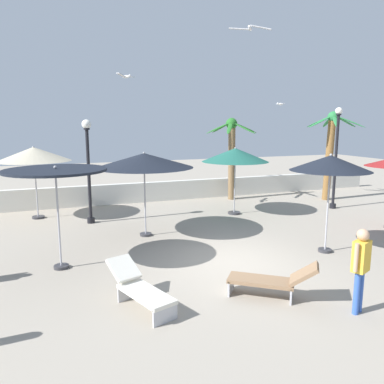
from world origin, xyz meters
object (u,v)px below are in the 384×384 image
(patio_umbrella_0, at_px, (34,154))
(patio_umbrella_4, at_px, (330,164))
(lounge_chair_1, at_px, (272,280))
(seagull_2, at_px, (126,76))
(patio_umbrella_2, at_px, (235,155))
(seagull_0, at_px, (280,104))
(patio_umbrella_5, at_px, (56,174))
(patio_umbrella_1, at_px, (144,161))
(lounge_chair_0, at_px, (140,288))
(lamp_post_0, at_px, (88,164))
(seagull_1, at_px, (250,28))
(palm_tree_0, at_px, (331,144))
(lamp_post_1, at_px, (336,155))
(palm_tree_1, at_px, (232,148))
(guest_0, at_px, (361,262))

(patio_umbrella_0, bearing_deg, patio_umbrella_4, -42.53)
(lounge_chair_1, relative_size, seagull_2, 1.99)
(patio_umbrella_4, bearing_deg, patio_umbrella_2, 93.76)
(patio_umbrella_0, xyz_separation_m, seagull_0, (12.44, 2.28, 2.20))
(patio_umbrella_5, xyz_separation_m, seagull_2, (2.93, 5.50, 3.04))
(seagull_0, height_order, seagull_2, seagull_2)
(lounge_chair_1, bearing_deg, patio_umbrella_1, 104.67)
(seagull_2, bearing_deg, lounge_chair_0, -100.27)
(patio_umbrella_5, xyz_separation_m, lamp_post_0, (1.22, 4.43, -0.22))
(seagull_0, bearing_deg, lamp_post_0, -160.39)
(lounge_chair_0, xyz_separation_m, seagull_0, (10.36, 10.97, 4.31))
(lounge_chair_1, relative_size, seagull_1, 1.53)
(palm_tree_0, relative_size, seagull_2, 4.65)
(patio_umbrella_0, height_order, patio_umbrella_2, patio_umbrella_0)
(lamp_post_1, relative_size, seagull_1, 3.65)
(palm_tree_1, xyz_separation_m, lamp_post_0, (-6.95, -2.26, -0.27))
(palm_tree_1, height_order, lamp_post_0, palm_tree_1)
(lamp_post_1, distance_m, seagull_0, 5.46)
(patio_umbrella_0, xyz_separation_m, palm_tree_0, (13.24, -0.93, 0.17))
(patio_umbrella_1, xyz_separation_m, seagull_1, (3.49, -0.45, 4.21))
(palm_tree_0, distance_m, lamp_post_0, 11.39)
(lamp_post_1, height_order, guest_0, lamp_post_1)
(patio_umbrella_0, relative_size, guest_0, 1.65)
(patio_umbrella_1, xyz_separation_m, lounge_chair_1, (1.43, -5.47, -2.11))
(patio_umbrella_1, distance_m, seagull_0, 11.13)
(lounge_chair_0, bearing_deg, patio_umbrella_2, 50.34)
(lamp_post_0, height_order, seagull_1, seagull_1)
(seagull_2, bearing_deg, patio_umbrella_4, -57.68)
(patio_umbrella_1, bearing_deg, lounge_chair_1, -75.33)
(patio_umbrella_5, bearing_deg, patio_umbrella_0, 96.29)
(lounge_chair_1, height_order, guest_0, guest_0)
(seagull_1, bearing_deg, guest_0, -97.70)
(patio_umbrella_0, xyz_separation_m, lamp_post_0, (1.87, -1.48, -0.28))
(lounge_chair_1, height_order, seagull_1, seagull_1)
(seagull_0, bearing_deg, patio_umbrella_2, -138.23)
(patio_umbrella_5, bearing_deg, patio_umbrella_1, 37.19)
(palm_tree_0, distance_m, lounge_chair_0, 13.78)
(patio_umbrella_0, height_order, lamp_post_0, lamp_post_0)
(patio_umbrella_0, height_order, lounge_chair_0, patio_umbrella_0)
(lounge_chair_1, bearing_deg, seagull_1, 67.70)
(seagull_0, relative_size, seagull_1, 0.82)
(lounge_chair_0, bearing_deg, seagull_0, 46.64)
(palm_tree_1, relative_size, lounge_chair_0, 2.03)
(palm_tree_0, distance_m, seagull_0, 3.88)
(patio_umbrella_4, relative_size, lamp_post_1, 0.66)
(patio_umbrella_1, xyz_separation_m, guest_0, (2.65, -6.64, -1.46))
(palm_tree_0, bearing_deg, palm_tree_1, 158.84)
(patio_umbrella_1, relative_size, lounge_chair_0, 1.64)
(lamp_post_0, distance_m, seagull_2, 3.84)
(palm_tree_1, height_order, seagull_1, seagull_1)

